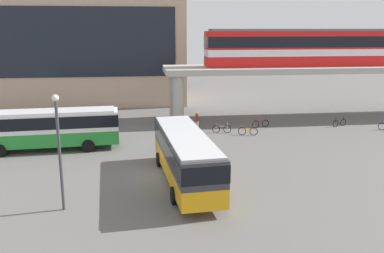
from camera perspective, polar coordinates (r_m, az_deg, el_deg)
name	(u,v)px	position (r m, az deg, el deg)	size (l,w,h in m)	color
ground_plane	(153,137)	(37.40, -5.37, -1.41)	(120.00, 120.00, 0.00)	#605E5B
station_building	(76,46)	(56.76, -15.70, 10.64)	(27.63, 12.35, 14.43)	tan
elevated_platform	(314,73)	(46.32, 16.54, 7.10)	(32.09, 6.14, 5.64)	#ADA89E
train	(308,47)	(45.76, 15.71, 10.55)	(21.71, 2.96, 3.84)	red
bus_main	(185,153)	(25.84, -0.94, -3.63)	(3.43, 11.21, 3.22)	orange
bus_secondary	(48,126)	(34.73, -19.28, 0.09)	(11.18, 3.28, 3.22)	#268C33
bicycle_silver	(222,129)	(38.70, 4.13, -0.33)	(1.75, 0.50, 1.04)	black
bicycle_orange	(248,131)	(38.08, 7.73, -0.65)	(1.75, 0.48, 1.04)	black
bicycle_black	(339,123)	(43.60, 19.71, 0.49)	(1.69, 0.70, 1.04)	black
bicycle_red	(261,124)	(41.29, 9.48, 0.41)	(1.77, 0.36, 1.04)	black
pedestrian_walking_across	(197,121)	(39.47, 0.68, 0.72)	(0.32, 0.42, 1.80)	gray
lamp_post	(59,144)	(22.57, -17.94, -2.26)	(0.36, 0.36, 6.31)	#3F3F44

